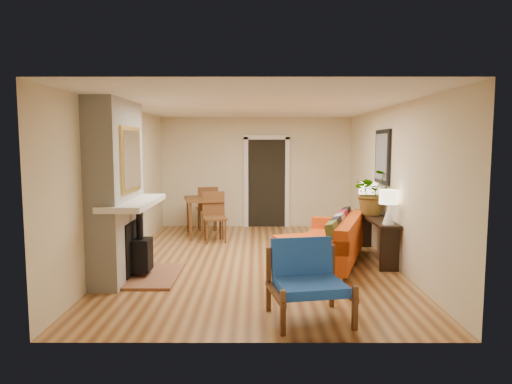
# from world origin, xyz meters

# --- Properties ---
(room_shell) EXTENTS (6.50, 6.50, 6.50)m
(room_shell) POSITION_xyz_m (0.60, 2.63, 1.24)
(room_shell) COLOR #B37F45
(room_shell) RESTS_ON ground
(fireplace) EXTENTS (1.09, 1.68, 2.60)m
(fireplace) POSITION_xyz_m (-2.00, -1.00, 1.24)
(fireplace) COLOR white
(fireplace) RESTS_ON ground
(sofa) EXTENTS (1.57, 2.34, 0.85)m
(sofa) POSITION_xyz_m (1.26, -0.27, 0.37)
(sofa) COLOR silver
(sofa) RESTS_ON ground
(ottoman) EXTENTS (0.96, 0.96, 0.38)m
(ottoman) POSITION_xyz_m (0.76, 0.07, 0.22)
(ottoman) COLOR silver
(ottoman) RESTS_ON ground
(blue_chair) EXTENTS (0.97, 0.96, 0.88)m
(blue_chair) POSITION_xyz_m (0.58, -2.53, 0.48)
(blue_chair) COLOR brown
(blue_chair) RESTS_ON ground
(dining_table) EXTENTS (1.07, 1.91, 1.01)m
(dining_table) POSITION_xyz_m (-1.06, 2.13, 0.66)
(dining_table) COLOR brown
(dining_table) RESTS_ON ground
(console_table) EXTENTS (0.34, 1.85, 0.72)m
(console_table) POSITION_xyz_m (2.07, 0.16, 0.58)
(console_table) COLOR black
(console_table) RESTS_ON ground
(lamp_near) EXTENTS (0.30, 0.30, 0.54)m
(lamp_near) POSITION_xyz_m (2.07, -0.57, 1.06)
(lamp_near) COLOR white
(lamp_near) RESTS_ON console_table
(lamp_far) EXTENTS (0.30, 0.30, 0.54)m
(lamp_far) POSITION_xyz_m (2.07, 0.85, 1.06)
(lamp_far) COLOR white
(lamp_far) RESTS_ON console_table
(houseplant) EXTENTS (0.82, 0.74, 0.80)m
(houseplant) POSITION_xyz_m (2.06, 0.37, 1.13)
(houseplant) COLOR #1E5919
(houseplant) RESTS_ON console_table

